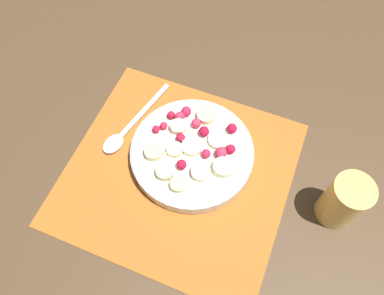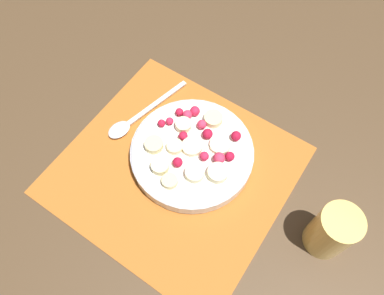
# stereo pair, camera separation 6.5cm
# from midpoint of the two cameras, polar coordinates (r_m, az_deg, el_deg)

# --- Properties ---
(ground_plane) EXTENTS (3.00, 3.00, 0.00)m
(ground_plane) POSITION_cam_midpoint_polar(r_m,az_deg,el_deg) (0.68, 0.16, -3.75)
(ground_plane) COLOR #4C3823
(placemat) EXTENTS (0.39, 0.37, 0.01)m
(placemat) POSITION_cam_midpoint_polar(r_m,az_deg,el_deg) (0.67, 0.16, -3.65)
(placemat) COLOR #B26023
(placemat) RESTS_ON ground_plane
(fruit_bowl) EXTENTS (0.22, 0.22, 0.05)m
(fruit_bowl) POSITION_cam_midpoint_polar(r_m,az_deg,el_deg) (0.67, 2.81, -0.91)
(fruit_bowl) COLOR silver
(fruit_bowl) RESTS_ON placemat
(spoon) EXTENTS (0.06, 0.19, 0.01)m
(spoon) POSITION_cam_midpoint_polar(r_m,az_deg,el_deg) (0.72, -6.68, 3.81)
(spoon) COLOR silver
(spoon) RESTS_ON placemat
(drinking_glass) EXTENTS (0.06, 0.06, 0.10)m
(drinking_glass) POSITION_cam_midpoint_polar(r_m,az_deg,el_deg) (0.63, 23.41, -11.93)
(drinking_glass) COLOR #F4CC66
(drinking_glass) RESTS_ON ground_plane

